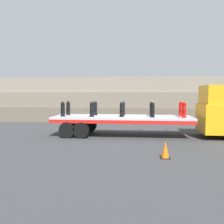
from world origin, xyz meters
TOP-DOWN VIEW (x-y plane):
  - ground_plane at (0.00, 0.00)m, footprint 120.00×120.00m
  - rock_cliff at (0.00, 8.05)m, footprint 60.00×3.30m
  - truck_cab at (5.91, 0.00)m, footprint 2.59×2.69m
  - flatbed_trailer at (-0.69, 0.00)m, footprint 8.30×2.68m
  - fire_hydrant_black_near_0 at (-3.55, -0.57)m, footprint 0.30×0.53m
  - fire_hydrant_black_far_0 at (-3.55, 0.57)m, footprint 0.30×0.53m
  - fire_hydrant_black_near_1 at (-1.78, -0.57)m, footprint 0.30×0.53m
  - fire_hydrant_black_far_1 at (-1.78, 0.57)m, footprint 0.30×0.53m
  - fire_hydrant_black_near_2 at (0.00, -0.57)m, footprint 0.30×0.53m
  - fire_hydrant_black_far_2 at (0.00, 0.57)m, footprint 0.30×0.53m
  - fire_hydrant_black_near_3 at (1.78, -0.57)m, footprint 0.30×0.53m
  - fire_hydrant_black_far_3 at (1.78, 0.57)m, footprint 0.30×0.53m
  - fire_hydrant_red_near_4 at (3.55, -0.57)m, footprint 0.30×0.53m
  - fire_hydrant_red_far_4 at (3.55, 0.57)m, footprint 0.30×0.53m
  - cargo_strap_rear at (1.78, 0.00)m, footprint 0.05×2.79m
  - cargo_strap_middle at (3.55, 0.00)m, footprint 0.05×2.79m
  - traffic_cone at (2.07, -5.21)m, footprint 0.39×0.39m

SIDE VIEW (x-z plane):
  - ground_plane at x=0.00m, z-range 0.00..0.00m
  - traffic_cone at x=2.07m, z-range -0.01..0.68m
  - flatbed_trailer at x=-0.69m, z-range 0.35..1.55m
  - truck_cab at x=5.91m, z-range -0.03..3.00m
  - fire_hydrant_black_near_0 at x=-3.55m, z-range 1.19..2.07m
  - fire_hydrant_black_far_0 at x=-3.55m, z-range 1.19..2.07m
  - fire_hydrant_black_near_1 at x=-1.78m, z-range 1.19..2.07m
  - fire_hydrant_black_far_1 at x=-1.78m, z-range 1.19..2.07m
  - fire_hydrant_black_near_2 at x=0.00m, z-range 1.19..2.07m
  - fire_hydrant_black_far_2 at x=0.00m, z-range 1.19..2.07m
  - fire_hydrant_black_near_3 at x=1.78m, z-range 1.19..2.07m
  - fire_hydrant_black_far_3 at x=1.78m, z-range 1.19..2.07m
  - fire_hydrant_red_near_4 at x=3.55m, z-range 1.19..2.07m
  - fire_hydrant_red_far_4 at x=3.55m, z-range 1.19..2.07m
  - rock_cliff at x=0.00m, z-range 0.00..4.06m
  - cargo_strap_rear at x=1.78m, z-range 2.08..2.09m
  - cargo_strap_middle at x=3.55m, z-range 2.08..2.09m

